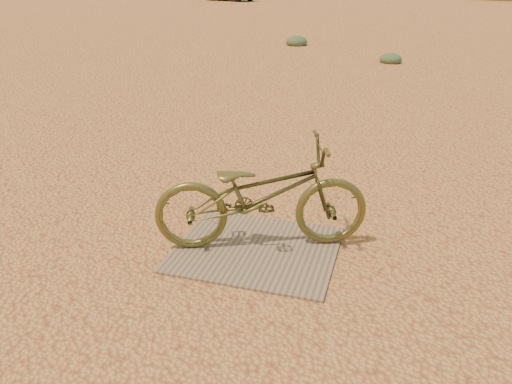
# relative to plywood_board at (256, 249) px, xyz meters

# --- Properties ---
(ground) EXTENTS (120.00, 120.00, 0.00)m
(ground) POSITION_rel_plywood_board_xyz_m (0.44, 0.04, -0.01)
(ground) COLOR tan
(ground) RESTS_ON ground
(plywood_board) EXTENTS (1.33, 1.14, 0.02)m
(plywood_board) POSITION_rel_plywood_board_xyz_m (0.00, 0.00, 0.00)
(plywood_board) COLOR #82735A
(plywood_board) RESTS_ON ground
(bicycle) EXTENTS (1.85, 1.19, 0.92)m
(bicycle) POSITION_rel_plywood_board_xyz_m (0.02, 0.08, 0.47)
(bicycle) COLOR brown
(bicycle) RESTS_ON plywood_board
(kale_a) EXTENTS (0.56, 0.56, 0.31)m
(kale_a) POSITION_rel_plywood_board_xyz_m (0.62, 9.76, -0.01)
(kale_a) COLOR #486441
(kale_a) RESTS_ON ground
(kale_c) EXTENTS (0.66, 0.66, 0.37)m
(kale_c) POSITION_rel_plywood_board_xyz_m (-2.33, 12.17, -0.01)
(kale_c) COLOR #486441
(kale_c) RESTS_ON ground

